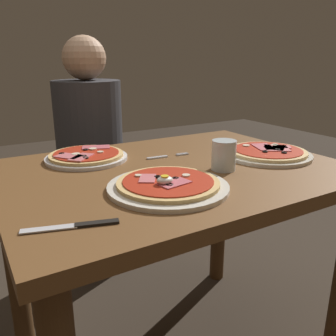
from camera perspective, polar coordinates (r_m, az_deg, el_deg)
name	(u,v)px	position (r m, az deg, el deg)	size (l,w,h in m)	color
dining_table	(174,206)	(1.16, 0.96, -6.11)	(1.05, 0.78, 0.75)	brown
pizza_foreground	(168,185)	(0.93, 0.01, -2.74)	(0.32, 0.32, 0.05)	silver
pizza_across_left	(268,153)	(1.29, 15.70, 2.35)	(0.30, 0.30, 0.03)	silver
pizza_across_right	(86,156)	(1.23, -12.94, 1.84)	(0.27, 0.27, 0.03)	white
water_glass_near	(224,157)	(1.10, 8.92, 1.71)	(0.07, 0.07, 0.09)	silver
fork	(165,156)	(1.23, -0.52, 1.87)	(0.16, 0.03, 0.00)	silver
knife	(78,225)	(0.76, -14.24, -8.92)	(0.19, 0.07, 0.01)	silver
diner_person	(91,166)	(1.82, -12.18, 0.26)	(0.32, 0.32, 1.18)	black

